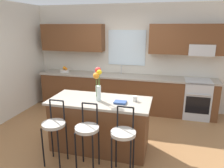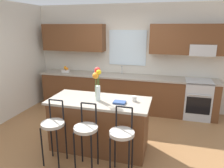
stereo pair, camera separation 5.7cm
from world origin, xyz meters
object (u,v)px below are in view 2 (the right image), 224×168
at_px(kitchen_island, 99,124).
at_px(mug_ceramic, 134,99).
at_px(flower_vase, 97,82).
at_px(bar_stool_far, 122,136).
at_px(oven_range, 197,99).
at_px(bar_stool_near, 53,127).
at_px(cookbook, 120,102).
at_px(fruit_bowl_oranges, 65,70).
at_px(bar_stool_middle, 86,131).

distance_m(kitchen_island, mug_ceramic, 0.79).
relative_size(flower_vase, mug_ceramic, 6.36).
bearing_deg(bar_stool_far, oven_range, 63.08).
distance_m(bar_stool_near, cookbook, 1.12).
relative_size(oven_range, kitchen_island, 0.53).
bearing_deg(fruit_bowl_oranges, kitchen_island, -49.45).
distance_m(mug_ceramic, fruit_bowl_oranges, 2.90).
height_order(bar_stool_near, flower_vase, flower_vase).
distance_m(oven_range, kitchen_island, 2.63).
xyz_separation_m(kitchen_island, bar_stool_far, (0.55, -0.61, 0.17)).
relative_size(flower_vase, fruit_bowl_oranges, 2.39).
xyz_separation_m(kitchen_island, bar_stool_near, (-0.55, -0.61, 0.17)).
distance_m(bar_stool_near, bar_stool_far, 1.10).
distance_m(cookbook, fruit_bowl_oranges, 2.84).
height_order(cookbook, fruit_bowl_oranges, fruit_bowl_oranges).
height_order(kitchen_island, bar_stool_far, bar_stool_far).
distance_m(kitchen_island, bar_stool_middle, 0.64).
xyz_separation_m(bar_stool_far, cookbook, (-0.17, 0.54, 0.30)).
xyz_separation_m(oven_range, flower_vase, (-1.84, -1.93, 0.80)).
height_order(kitchen_island, bar_stool_middle, bar_stool_middle).
height_order(bar_stool_middle, fruit_bowl_oranges, fruit_bowl_oranges).
bearing_deg(cookbook, kitchen_island, 169.31).
bearing_deg(bar_stool_middle, bar_stool_far, 0.00).
bearing_deg(oven_range, cookbook, -126.29).
xyz_separation_m(oven_range, bar_stool_middle, (-1.82, -2.51, 0.18)).
height_order(bar_stool_far, flower_vase, flower_vase).
height_order(bar_stool_far, mug_ceramic, bar_stool_far).
relative_size(kitchen_island, cookbook, 8.73).
bearing_deg(bar_stool_far, kitchen_island, 131.83).
bearing_deg(kitchen_island, fruit_bowl_oranges, 130.55).
bearing_deg(kitchen_island, bar_stool_middle, -90.00).
bearing_deg(flower_vase, kitchen_island, 71.96).
bearing_deg(fruit_bowl_oranges, mug_ceramic, -39.25).
distance_m(bar_stool_far, flower_vase, 1.02).
height_order(kitchen_island, flower_vase, flower_vase).
distance_m(oven_range, cookbook, 2.48).
bearing_deg(fruit_bowl_oranges, oven_range, -0.47).
bearing_deg(mug_ceramic, bar_stool_near, -148.50).
relative_size(bar_stool_middle, bar_stool_far, 1.00).
distance_m(bar_stool_near, mug_ceramic, 1.39).
xyz_separation_m(bar_stool_near, bar_stool_far, (1.10, 0.00, 0.00)).
bearing_deg(oven_range, bar_stool_middle, -126.03).
bearing_deg(bar_stool_far, flower_vase, 134.32).
bearing_deg(kitchen_island, bar_stool_far, -48.17).
distance_m(bar_stool_near, bar_stool_middle, 0.55).
xyz_separation_m(flower_vase, cookbook, (0.39, -0.03, -0.32)).
relative_size(kitchen_island, bar_stool_middle, 1.68).
distance_m(oven_range, bar_stool_near, 3.46).
bearing_deg(fruit_bowl_oranges, bar_stool_near, -66.67).
bearing_deg(bar_stool_near, bar_stool_middle, 0.00).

